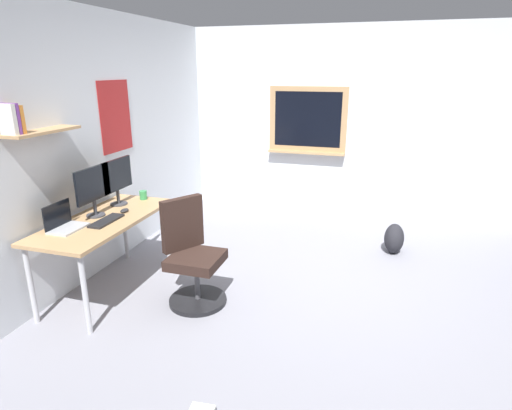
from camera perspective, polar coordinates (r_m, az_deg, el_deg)
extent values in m
plane|color=gray|center=(4.17, 10.12, -11.61)|extent=(5.20, 5.20, 0.00)
cube|color=silver|center=(4.64, -20.65, 7.65)|extent=(5.00, 0.10, 2.60)
cube|color=tan|center=(3.88, -26.76, 8.83)|extent=(0.68, 0.20, 0.02)
cube|color=#A51E1E|center=(4.81, -18.36, 11.22)|extent=(0.52, 0.01, 0.74)
cube|color=silver|center=(3.68, -30.41, 9.88)|extent=(0.04, 0.14, 0.23)
cube|color=#7A3D99|center=(3.71, -29.99, 10.01)|extent=(0.03, 0.14, 0.23)
cube|color=orange|center=(3.73, -29.57, 9.97)|extent=(0.03, 0.14, 0.21)
cube|color=silver|center=(6.13, 13.80, 10.51)|extent=(0.10, 5.00, 2.60)
cube|color=tan|center=(6.14, 6.96, 11.37)|extent=(0.04, 1.10, 0.90)
cube|color=black|center=(6.13, 6.94, 11.36)|extent=(0.01, 0.94, 0.76)
cube|color=tan|center=(6.17, 6.73, 7.03)|extent=(0.12, 1.10, 0.03)
cube|color=tan|center=(4.13, -19.74, -1.91)|extent=(1.46, 0.65, 0.03)
cylinder|color=#B7B7BC|center=(3.65, -21.99, -11.12)|extent=(0.04, 0.04, 0.69)
cylinder|color=#B7B7BC|center=(4.64, -11.79, -3.83)|extent=(0.04, 0.04, 0.69)
cylinder|color=#B7B7BC|center=(3.98, -28.02, -9.48)|extent=(0.04, 0.04, 0.69)
cylinder|color=#B7B7BC|center=(4.91, -17.22, -3.06)|extent=(0.04, 0.04, 0.69)
cylinder|color=black|center=(4.00, -7.80, -12.56)|extent=(0.52, 0.52, 0.04)
cylinder|color=#4C4C51|center=(3.91, -7.92, -10.15)|extent=(0.05, 0.05, 0.34)
cube|color=black|center=(3.81, -8.06, -7.30)|extent=(0.44, 0.44, 0.09)
cube|color=black|center=(3.86, -9.86, -2.47)|extent=(0.38, 0.27, 0.48)
cube|color=#ADAFB5|center=(3.96, -23.88, -2.90)|extent=(0.31, 0.21, 0.02)
cube|color=black|center=(3.99, -25.17, -1.19)|extent=(0.31, 0.01, 0.21)
cylinder|color=#38383D|center=(4.22, -20.72, -1.29)|extent=(0.17, 0.17, 0.01)
cylinder|color=#38383D|center=(4.20, -20.84, -0.29)|extent=(0.03, 0.03, 0.14)
cube|color=black|center=(4.13, -21.07, 2.66)|extent=(0.46, 0.02, 0.31)
cylinder|color=#38383D|center=(4.50, -17.95, 0.16)|extent=(0.17, 0.17, 0.01)
cylinder|color=#38383D|center=(4.47, -18.05, 1.10)|extent=(0.03, 0.03, 0.14)
cube|color=black|center=(4.41, -18.22, 3.88)|extent=(0.46, 0.02, 0.31)
cube|color=black|center=(4.02, -19.46, -2.02)|extent=(0.37, 0.13, 0.02)
ellipsoid|color=#262628|center=(4.24, -17.27, -0.71)|extent=(0.10, 0.06, 0.03)
cylinder|color=#338C4C|center=(4.59, -14.92, 1.29)|extent=(0.08, 0.08, 0.09)
ellipsoid|color=#232328|center=(5.14, 18.06, -4.29)|extent=(0.32, 0.22, 0.34)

